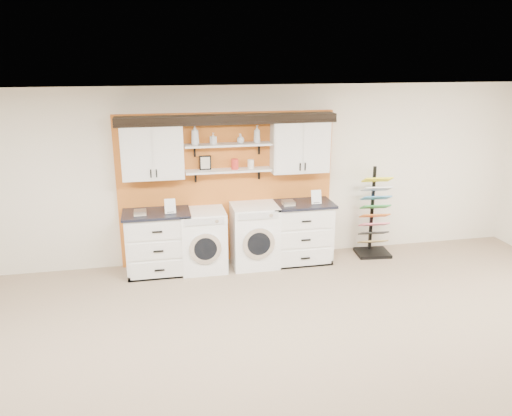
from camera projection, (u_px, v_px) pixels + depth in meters
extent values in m
plane|color=white|center=(301.00, 114.00, 3.74)|extent=(10.00, 10.00, 0.00)
plane|color=#EEE3CD|center=(227.00, 176.00, 7.89)|extent=(10.00, 0.00, 10.00)
cube|color=#C96822|center=(227.00, 188.00, 7.92)|extent=(3.40, 0.07, 2.40)
cube|color=white|center=(152.00, 151.00, 7.35)|extent=(0.90, 0.34, 0.84)
cube|color=white|center=(137.00, 153.00, 7.14)|extent=(0.42, 0.01, 0.78)
cube|color=white|center=(168.00, 152.00, 7.23)|extent=(0.42, 0.01, 0.78)
cube|color=white|center=(300.00, 145.00, 7.78)|extent=(0.90, 0.34, 0.84)
cube|color=white|center=(289.00, 148.00, 7.58)|extent=(0.42, 0.01, 0.78)
cube|color=white|center=(317.00, 147.00, 7.66)|extent=(0.42, 0.01, 0.78)
cube|color=white|center=(229.00, 170.00, 7.67)|extent=(1.32, 0.28, 0.03)
cube|color=white|center=(228.00, 145.00, 7.55)|extent=(1.32, 0.28, 0.03)
cube|color=black|center=(227.00, 118.00, 7.45)|extent=(3.30, 0.40, 0.10)
cube|color=black|center=(229.00, 124.00, 7.29)|extent=(3.30, 0.04, 0.04)
cube|color=black|center=(205.00, 163.00, 7.61)|extent=(0.18, 0.02, 0.22)
cube|color=beige|center=(205.00, 163.00, 7.60)|extent=(0.14, 0.01, 0.18)
cylinder|color=red|center=(235.00, 164.00, 7.66)|extent=(0.11, 0.11, 0.16)
cylinder|color=silver|center=(251.00, 164.00, 7.71)|extent=(0.10, 0.10, 0.14)
cube|color=white|center=(158.00, 244.00, 7.62)|extent=(0.94, 0.60, 0.94)
cube|color=black|center=(160.00, 277.00, 7.50)|extent=(0.94, 0.06, 0.07)
cube|color=black|center=(156.00, 213.00, 7.48)|extent=(1.00, 0.66, 0.04)
cube|color=white|center=(157.00, 231.00, 7.25)|extent=(0.86, 0.02, 0.26)
cube|color=white|center=(158.00, 251.00, 7.34)|extent=(0.86, 0.02, 0.26)
cube|color=white|center=(160.00, 270.00, 7.43)|extent=(0.86, 0.02, 0.26)
cube|color=white|center=(300.00, 233.00, 8.05)|extent=(0.95, 0.60, 0.95)
cube|color=black|center=(304.00, 265.00, 7.93)|extent=(0.95, 0.06, 0.07)
cube|color=black|center=(301.00, 204.00, 7.91)|extent=(1.02, 0.66, 0.04)
cube|color=white|center=(306.00, 221.00, 7.68)|extent=(0.87, 0.02, 0.26)
cube|color=white|center=(306.00, 240.00, 7.77)|extent=(0.87, 0.02, 0.26)
cube|color=white|center=(305.00, 258.00, 7.86)|extent=(0.87, 0.02, 0.26)
cube|color=white|center=(203.00, 240.00, 7.75)|extent=(0.69, 0.66, 0.96)
cube|color=silver|center=(204.00, 222.00, 7.32)|extent=(0.59, 0.02, 0.10)
cylinder|color=silver|center=(205.00, 248.00, 7.44)|extent=(0.48, 0.05, 0.48)
cylinder|color=black|center=(206.00, 249.00, 7.42)|extent=(0.34, 0.03, 0.34)
cube|color=white|center=(254.00, 235.00, 7.90)|extent=(0.71, 0.66, 1.00)
cube|color=silver|center=(259.00, 216.00, 7.46)|extent=(0.61, 0.02, 0.10)
cylinder|color=silver|center=(259.00, 243.00, 7.59)|extent=(0.50, 0.05, 0.50)
cylinder|color=black|center=(259.00, 244.00, 7.57)|extent=(0.36, 0.03, 0.36)
cube|color=black|center=(372.00, 253.00, 8.43)|extent=(0.58, 0.50, 0.05)
cube|color=black|center=(372.00, 208.00, 8.37)|extent=(0.05, 0.05, 1.44)
cube|color=#9F8042|center=(373.00, 242.00, 8.39)|extent=(0.47, 0.30, 0.13)
cube|color=black|center=(373.00, 233.00, 8.35)|extent=(0.47, 0.30, 0.13)
cube|color=#EA687F|center=(374.00, 224.00, 8.30)|extent=(0.47, 0.30, 0.13)
cube|color=#C35E17|center=(375.00, 216.00, 8.26)|extent=(0.47, 0.30, 0.13)
cube|color=#268B3A|center=(375.00, 207.00, 8.21)|extent=(0.47, 0.30, 0.13)
cube|color=teal|center=(376.00, 198.00, 8.17)|extent=(0.47, 0.30, 0.13)
cube|color=silver|center=(377.00, 189.00, 8.12)|extent=(0.47, 0.30, 0.13)
cube|color=#FFF91A|center=(377.00, 180.00, 8.08)|extent=(0.47, 0.30, 0.13)
imported|color=silver|center=(195.00, 135.00, 7.41)|extent=(0.16, 0.16, 0.30)
imported|color=silver|center=(213.00, 138.00, 7.48)|extent=(0.10, 0.10, 0.17)
imported|color=silver|center=(241.00, 138.00, 7.56)|extent=(0.12, 0.12, 0.15)
imported|color=silver|center=(257.00, 134.00, 7.59)|extent=(0.14, 0.14, 0.27)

